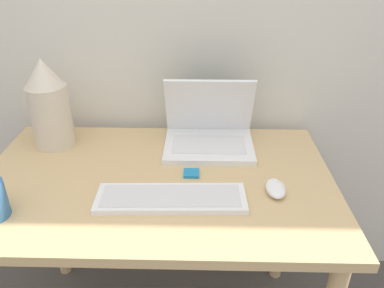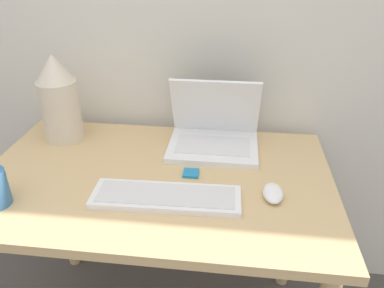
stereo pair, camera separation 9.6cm
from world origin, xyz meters
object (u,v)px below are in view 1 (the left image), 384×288
Objects in this scene: keyboard at (171,198)px; laptop at (209,132)px; vase at (49,104)px; mp3_player at (191,173)px; mouse at (276,188)px.

laptop is at bearing 71.58° from keyboard.
laptop is 0.98× the size of vase.
laptop is 6.32× the size of mp3_player.
vase is at bearing -179.28° from laptop.
laptop is 3.26× the size of mouse.
mouse is (0.19, -0.28, -0.04)m from laptop.
vase is at bearing 143.36° from keyboard.
keyboard is at bearing -36.64° from vase.
vase reaches higher than keyboard.
laptop is 0.56m from vase.
keyboard is at bearing -108.42° from laptop.
mouse is at bearing -20.10° from mp3_player.
keyboard reaches higher than mp3_player.
laptop is at bearing 0.72° from vase.
mp3_player is (-0.25, 0.09, -0.01)m from mouse.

